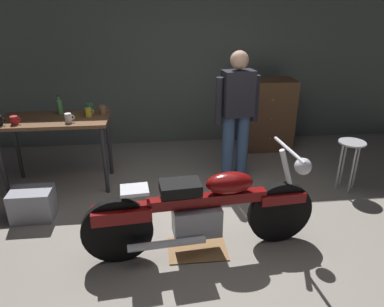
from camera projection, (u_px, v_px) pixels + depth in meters
The scene contains 15 objects.
ground_plane at pixel (199, 241), 3.62m from camera, with size 12.00×12.00×0.00m, color gray.
back_wall at pixel (177, 46), 5.55m from camera, with size 8.00×0.12×3.10m, color #56605B.
workbench at pixel (55, 127), 4.39m from camera, with size 1.30×0.64×0.90m.
motorcycle at pixel (204, 209), 3.32m from camera, with size 2.19×0.61×1.00m.
person_standing at pixel (237, 112), 4.49m from camera, with size 0.56×0.28×1.67m.
shop_stool at pixel (350, 153), 4.40m from camera, with size 0.32×0.32×0.64m.
wooden_dresser at pixel (266, 115), 5.62m from camera, with size 0.80×0.47×1.10m.
drip_tray at pixel (197, 249), 3.49m from camera, with size 0.56×0.40×0.01m, color olive.
storage_bin at pixel (33, 204), 3.93m from camera, with size 0.44×0.32×0.34m, color gray.
mug_white_ceramic at pixel (68, 118), 4.18m from camera, with size 0.11×0.08×0.11m.
mug_green_speckled at pixel (89, 108), 4.56m from camera, with size 0.12×0.08×0.11m.
mug_red_diner at pixel (14, 120), 4.12m from camera, with size 0.12×0.08×0.09m.
mug_yellow_tall at pixel (88, 112), 4.39m from camera, with size 0.11×0.07×0.11m.
mug_brown_stoneware at pixel (103, 110), 4.46m from camera, with size 0.12×0.09×0.11m.
bottle at pixel (60, 107), 4.45m from camera, with size 0.06×0.06×0.24m.
Camera 1 is at (-0.38, -2.94, 2.25)m, focal length 33.82 mm.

